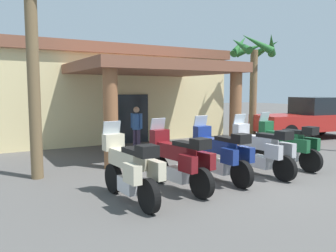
% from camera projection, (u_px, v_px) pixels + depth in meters
% --- Properties ---
extents(ground_plane, '(80.00, 80.00, 0.00)m').
position_uv_depth(ground_plane, '(246.00, 179.00, 8.76)').
color(ground_plane, '#514F4C').
extents(motel_building, '(11.04, 10.24, 4.23)m').
position_uv_depth(motel_building, '(108.00, 93.00, 16.63)').
color(motel_building, beige).
rests_on(motel_building, ground_plane).
extents(motorcycle_cream, '(0.72, 2.21, 1.61)m').
position_uv_depth(motorcycle_cream, '(130.00, 169.00, 6.90)').
color(motorcycle_cream, black).
rests_on(motorcycle_cream, ground_plane).
extents(motorcycle_maroon, '(0.74, 2.21, 1.61)m').
position_uv_depth(motorcycle_maroon, '(180.00, 160.00, 7.74)').
color(motorcycle_maroon, black).
rests_on(motorcycle_maroon, ground_plane).
extents(motorcycle_blue, '(0.70, 2.21, 1.61)m').
position_uv_depth(motorcycle_blue, '(221.00, 154.00, 8.53)').
color(motorcycle_blue, black).
rests_on(motorcycle_blue, ground_plane).
extents(motorcycle_silver, '(0.71, 2.21, 1.61)m').
position_uv_depth(motorcycle_silver, '(262.00, 150.00, 9.12)').
color(motorcycle_silver, black).
rests_on(motorcycle_silver, ground_plane).
extents(motorcycle_green, '(0.74, 2.21, 1.61)m').
position_uv_depth(motorcycle_green, '(288.00, 144.00, 10.01)').
color(motorcycle_green, black).
rests_on(motorcycle_green, ground_plane).
extents(pedestrian, '(0.32, 0.49, 1.68)m').
position_uv_depth(pedestrian, '(137.00, 126.00, 12.60)').
color(pedestrian, '#3F334C').
rests_on(pedestrian, ground_plane).
extents(pickup_truck_red, '(5.47, 2.86, 1.95)m').
position_uv_depth(pickup_truck_red, '(309.00, 119.00, 16.17)').
color(pickup_truck_red, black).
rests_on(pickup_truck_red, ground_plane).
extents(palm_tree_near_portico, '(2.31, 2.38, 5.00)m').
position_uv_depth(palm_tree_near_portico, '(254.00, 60.00, 15.64)').
color(palm_tree_near_portico, brown).
rests_on(palm_tree_near_portico, ground_plane).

